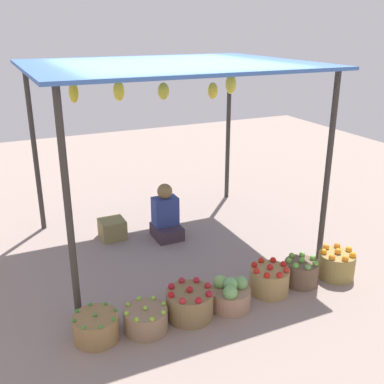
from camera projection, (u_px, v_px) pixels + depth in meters
ground_plane at (172, 242)px, 6.30m from camera, size 14.00×14.00×0.00m
market_stall_structure at (169, 76)px, 5.55m from camera, size 3.36×2.74×2.39m
vendor_person at (166, 217)px, 6.35m from camera, size 0.36×0.44×0.78m
basket_green_chilies at (96, 327)px, 4.33m from camera, size 0.44×0.44×0.28m
basket_limes at (146, 319)px, 4.45m from camera, size 0.43×0.43×0.27m
basket_red_apples at (190, 303)px, 4.65m from camera, size 0.48×0.48×0.35m
basket_cabbages at (230, 295)px, 4.81m from camera, size 0.43×0.43×0.35m
basket_red_tomatoes at (269, 280)px, 5.08m from camera, size 0.44×0.44×0.35m
basket_green_apples at (301, 272)px, 5.25m from camera, size 0.39×0.39×0.33m
basket_oranges at (336, 264)px, 5.39m from camera, size 0.42×0.42×0.37m
wooden_crate_near_vendor at (112, 229)px, 6.38m from camera, size 0.34×0.35×0.27m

